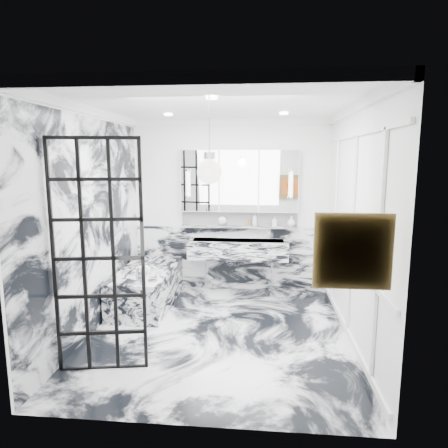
# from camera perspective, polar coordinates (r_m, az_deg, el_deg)

# --- Properties ---
(floor) EXTENTS (3.60, 3.60, 0.00)m
(floor) POSITION_cam_1_polar(r_m,az_deg,el_deg) (5.24, -0.77, -15.24)
(floor) COLOR silver
(floor) RESTS_ON ground
(ceiling) EXTENTS (3.60, 3.60, 0.00)m
(ceiling) POSITION_cam_1_polar(r_m,az_deg,el_deg) (4.80, -0.85, 16.77)
(ceiling) COLOR white
(ceiling) RESTS_ON wall_back
(wall_back) EXTENTS (3.60, 0.00, 3.60)m
(wall_back) POSITION_cam_1_polar(r_m,az_deg,el_deg) (6.60, 0.89, 2.57)
(wall_back) COLOR white
(wall_back) RESTS_ON floor
(wall_front) EXTENTS (3.60, 0.00, 3.60)m
(wall_front) POSITION_cam_1_polar(r_m,az_deg,el_deg) (3.08, -4.46, -5.36)
(wall_front) COLOR white
(wall_front) RESTS_ON floor
(wall_left) EXTENTS (0.00, 3.60, 3.60)m
(wall_left) POSITION_cam_1_polar(r_m,az_deg,el_deg) (5.25, -18.46, 0.31)
(wall_left) COLOR white
(wall_left) RESTS_ON floor
(wall_right) EXTENTS (0.00, 3.60, 3.60)m
(wall_right) POSITION_cam_1_polar(r_m,az_deg,el_deg) (4.92, 18.06, -0.24)
(wall_right) COLOR white
(wall_right) RESTS_ON floor
(marble_clad_back) EXTENTS (3.18, 0.05, 1.05)m
(marble_clad_back) POSITION_cam_1_polar(r_m,az_deg,el_deg) (6.74, 0.85, -4.86)
(marble_clad_back) COLOR silver
(marble_clad_back) RESTS_ON floor
(marble_clad_left) EXTENTS (0.02, 3.56, 2.68)m
(marble_clad_left) POSITION_cam_1_polar(r_m,az_deg,el_deg) (5.25, -18.27, -0.33)
(marble_clad_left) COLOR silver
(marble_clad_left) RESTS_ON floor
(panel_molding) EXTENTS (0.03, 3.40, 2.30)m
(panel_molding) POSITION_cam_1_polar(r_m,az_deg,el_deg) (4.93, 17.77, -1.38)
(panel_molding) COLOR white
(panel_molding) RESTS_ON floor
(soap_bottle_a) EXTENTS (0.09, 0.09, 0.21)m
(soap_bottle_a) POSITION_cam_1_polar(r_m,az_deg,el_deg) (6.52, 4.41, 0.62)
(soap_bottle_a) COLOR #8C5919
(soap_bottle_a) RESTS_ON ledge
(soap_bottle_b) EXTENTS (0.08, 0.09, 0.16)m
(soap_bottle_b) POSITION_cam_1_polar(r_m,az_deg,el_deg) (6.53, 7.27, 0.39)
(soap_bottle_b) COLOR #4C4C51
(soap_bottle_b) RESTS_ON ledge
(soap_bottle_c) EXTENTS (0.15, 0.15, 0.17)m
(soap_bottle_c) POSITION_cam_1_polar(r_m,az_deg,el_deg) (6.54, 9.59, 0.38)
(soap_bottle_c) COLOR silver
(soap_bottle_c) RESTS_ON ledge
(face_pot) EXTENTS (0.15, 0.15, 0.15)m
(face_pot) POSITION_cam_1_polar(r_m,az_deg,el_deg) (6.56, -0.26, 0.45)
(face_pot) COLOR white
(face_pot) RESTS_ON ledge
(amber_bottle) EXTENTS (0.04, 0.04, 0.10)m
(amber_bottle) POSITION_cam_1_polar(r_m,az_deg,el_deg) (6.53, 3.66, 0.18)
(amber_bottle) COLOR #8C5919
(amber_bottle) RESTS_ON ledge
(flower_vase) EXTENTS (0.08, 0.08, 0.12)m
(flower_vase) POSITION_cam_1_polar(r_m,az_deg,el_deg) (5.40, -11.27, -7.73)
(flower_vase) COLOR silver
(flower_vase) RESTS_ON bathtub
(crittall_door) EXTENTS (0.87, 0.19, 2.38)m
(crittall_door) POSITION_cam_1_polar(r_m,az_deg,el_deg) (4.21, -17.48, -4.71)
(crittall_door) COLOR black
(crittall_door) RESTS_ON floor
(artwork) EXTENTS (0.48, 0.05, 0.48)m
(artwork) POSITION_cam_1_polar(r_m,az_deg,el_deg) (3.13, 17.92, -3.73)
(artwork) COLOR #D34815
(artwork) RESTS_ON wall_front
(pendant_light) EXTENTS (0.22, 0.22, 0.22)m
(pendant_light) POSITION_cam_1_polar(r_m,az_deg,el_deg) (3.57, -2.08, 7.49)
(pendant_light) COLOR white
(pendant_light) RESTS_ON ceiling
(trough_sink) EXTENTS (1.60, 0.45, 0.30)m
(trough_sink) POSITION_cam_1_polar(r_m,az_deg,el_deg) (6.47, 2.03, -3.61)
(trough_sink) COLOR silver
(trough_sink) RESTS_ON wall_back
(ledge) EXTENTS (1.90, 0.14, 0.04)m
(ledge) POSITION_cam_1_polar(r_m,az_deg,el_deg) (6.56, 2.13, -0.39)
(ledge) COLOR silver
(ledge) RESTS_ON wall_back
(subway_tile) EXTENTS (1.90, 0.03, 0.23)m
(subway_tile) POSITION_cam_1_polar(r_m,az_deg,el_deg) (6.60, 2.17, 0.85)
(subway_tile) COLOR white
(subway_tile) RESTS_ON wall_back
(mirror_cabinet) EXTENTS (1.90, 0.16, 1.00)m
(mirror_cabinet) POSITION_cam_1_polar(r_m,az_deg,el_deg) (6.48, 2.18, 6.17)
(mirror_cabinet) COLOR white
(mirror_cabinet) RESTS_ON wall_back
(sconce_left) EXTENTS (0.07, 0.07, 0.40)m
(sconce_left) POSITION_cam_1_polar(r_m,az_deg,el_deg) (6.49, -5.16, 5.78)
(sconce_left) COLOR white
(sconce_left) RESTS_ON mirror_cabinet
(sconce_right) EXTENTS (0.07, 0.07, 0.40)m
(sconce_right) POSITION_cam_1_polar(r_m,az_deg,el_deg) (6.39, 9.52, 5.64)
(sconce_right) COLOR white
(sconce_right) RESTS_ON mirror_cabinet
(bathtub) EXTENTS (0.75, 1.65, 0.55)m
(bathtub) POSITION_cam_1_polar(r_m,az_deg,el_deg) (6.18, -10.88, -8.77)
(bathtub) COLOR silver
(bathtub) RESTS_ON floor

